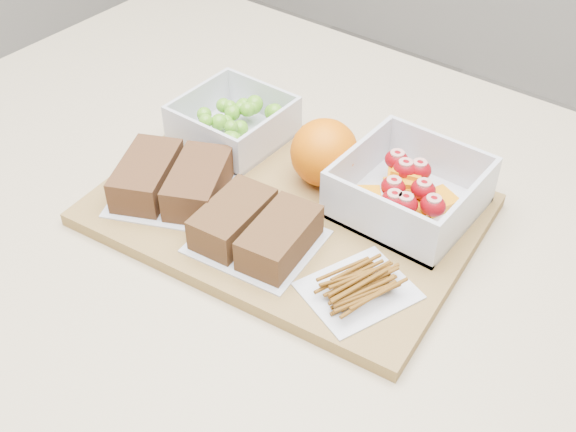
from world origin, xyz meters
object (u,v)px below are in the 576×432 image
at_px(orange, 324,153).
at_px(sandwich_bag_left, 173,180).
at_px(fruit_container, 408,192).
at_px(grape_container, 236,122).
at_px(cutting_board, 287,210).
at_px(sandwich_bag_center, 256,229).
at_px(pretzel_bag, 359,283).

relative_size(orange, sandwich_bag_left, 0.46).
bearing_deg(sandwich_bag_left, fruit_container, 32.03).
bearing_deg(grape_container, cutting_board, -26.82).
xyz_separation_m(sandwich_bag_left, sandwich_bag_center, (0.13, -0.01, -0.00)).
relative_size(cutting_board, fruit_container, 2.90).
height_order(sandwich_bag_center, pretzel_bag, sandwich_bag_center).
height_order(sandwich_bag_left, pretzel_bag, sandwich_bag_left).
distance_m(orange, sandwich_bag_left, 0.18).
xyz_separation_m(cutting_board, orange, (0.01, 0.06, 0.05)).
bearing_deg(pretzel_bag, fruit_container, 101.10).
distance_m(cutting_board, fruit_container, 0.14).
bearing_deg(pretzel_bag, sandwich_bag_center, -177.35).
relative_size(fruit_container, sandwich_bag_left, 0.83).
bearing_deg(cutting_board, grape_container, 147.23).
relative_size(grape_container, sandwich_bag_center, 0.89).
bearing_deg(fruit_container, pretzel_bag, -78.90).
height_order(fruit_container, pretzel_bag, fruit_container).
xyz_separation_m(orange, pretzel_bag, (0.13, -0.13, -0.03)).
xyz_separation_m(grape_container, pretzel_bag, (0.28, -0.13, -0.01)).
bearing_deg(sandwich_bag_center, pretzel_bag, 2.65).
bearing_deg(grape_container, sandwich_bag_left, -82.11).
bearing_deg(pretzel_bag, grape_container, 154.30).
bearing_deg(cutting_board, sandwich_bag_left, -156.84).
distance_m(fruit_container, sandwich_bag_left, 0.27).
relative_size(grape_container, orange, 1.56).
relative_size(cutting_board, orange, 5.23).
relative_size(sandwich_bag_left, sandwich_bag_center, 1.24).
relative_size(cutting_board, pretzel_bag, 3.23).
bearing_deg(sandwich_bag_left, pretzel_bag, 0.09).
height_order(fruit_container, orange, orange).
relative_size(grape_container, fruit_container, 0.86).
xyz_separation_m(grape_container, orange, (0.14, -0.00, 0.02)).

